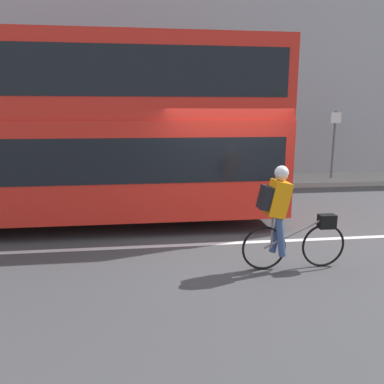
{
  "coord_description": "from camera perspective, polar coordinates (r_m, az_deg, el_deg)",
  "views": [
    {
      "loc": [
        -1.63,
        -6.61,
        2.43
      ],
      "look_at": [
        -0.8,
        0.02,
        1.0
      ],
      "focal_mm": 35.0,
      "sensor_mm": 36.0,
      "label": 1
    }
  ],
  "objects": [
    {
      "name": "cyclist_on_bike",
      "position": [
        5.94,
        13.98,
        -3.37
      ],
      "size": [
        1.68,
        0.32,
        1.65
      ],
      "color": "black",
      "rests_on": "ground_plane"
    },
    {
      "name": "road_center_line",
      "position": [
        7.2,
        6.42,
        -7.7
      ],
      "size": [
        50.0,
        0.14,
        0.01
      ],
      "primitive_type": "cube",
      "color": "silver",
      "rests_on": "ground_plane"
    },
    {
      "name": "ground_plane",
      "position": [
        7.23,
        6.36,
        -7.65
      ],
      "size": [
        80.0,
        80.0,
        0.0
      ],
      "primitive_type": "plane",
      "color": "#424244"
    },
    {
      "name": "bus",
      "position": [
        8.45,
        -20.22,
        9.5
      ],
      "size": [
        9.56,
        2.46,
        3.88
      ],
      "color": "black",
      "rests_on": "ground_plane"
    },
    {
      "name": "sidewalk_curb",
      "position": [
        12.78,
        0.32,
        1.45
      ],
      "size": [
        60.0,
        1.94,
        0.16
      ],
      "color": "#A8A399",
      "rests_on": "ground_plane"
    },
    {
      "name": "building_facade",
      "position": [
        13.88,
        -0.3,
        21.92
      ],
      "size": [
        60.0,
        0.3,
        9.62
      ],
      "color": "#9E9EA3",
      "rests_on": "ground_plane"
    },
    {
      "name": "street_sign_post",
      "position": [
        14.0,
        20.8,
        7.31
      ],
      "size": [
        0.36,
        0.09,
        2.32
      ],
      "color": "#59595B",
      "rests_on": "sidewalk_curb"
    }
  ]
}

